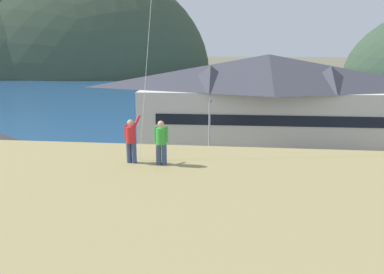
{
  "coord_description": "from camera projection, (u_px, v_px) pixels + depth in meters",
  "views": [
    {
      "loc": [
        3.71,
        -21.22,
        10.98
      ],
      "look_at": [
        0.34,
        9.0,
        3.5
      ],
      "focal_mm": 35.87,
      "sensor_mm": 36.0,
      "label": 1
    }
  ],
  "objects": [
    {
      "name": "ground_plane",
      "position": [
        170.0,
        227.0,
        23.5
      ],
      "size": [
        600.0,
        600.0,
        0.0
      ],
      "primitive_type": "plane",
      "color": "#66604C"
    },
    {
      "name": "parking_lot_pad",
      "position": [
        181.0,
        195.0,
        28.31
      ],
      "size": [
        40.0,
        20.0,
        0.1
      ],
      "primitive_type": "cube",
      "color": "slate",
      "rests_on": "ground"
    },
    {
      "name": "parking_light_pole",
      "position": [
        209.0,
        130.0,
        32.62
      ],
      "size": [
        0.24,
        0.78,
        6.23
      ],
      "color": "#ADADB2",
      "rests_on": "parking_lot_pad"
    },
    {
      "name": "parked_car_back_row_left",
      "position": [
        73.0,
        206.0,
        23.99
      ],
      "size": [
        4.27,
        2.19,
        1.82
      ],
      "color": "navy",
      "rests_on": "parking_lot_pad"
    },
    {
      "name": "wharf_dock",
      "position": [
        202.0,
        118.0,
        55.41
      ],
      "size": [
        3.2,
        12.47,
        0.7
      ],
      "color": "#70604C",
      "rests_on": "ground"
    },
    {
      "name": "moored_boat_wharfside",
      "position": [
        179.0,
        112.0,
        58.29
      ],
      "size": [
        2.93,
        8.1,
        2.16
      ],
      "color": "#23564C",
      "rests_on": "ground"
    },
    {
      "name": "far_hill_east_peak",
      "position": [
        18.0,
        74.0,
        137.48
      ],
      "size": [
        89.34,
        46.33,
        66.68
      ],
      "primitive_type": "ellipsoid",
      "color": "#3D4C38",
      "rests_on": "ground"
    },
    {
      "name": "person_companion",
      "position": [
        161.0,
        141.0,
        14.73
      ],
      "size": [
        0.55,
        0.4,
        1.74
      ],
      "color": "#384770",
      "rests_on": "grassy_hill_foreground"
    },
    {
      "name": "person_kite_flyer",
      "position": [
        131.0,
        139.0,
        14.97
      ],
      "size": [
        0.59,
        0.62,
        1.86
      ],
      "color": "#384770",
      "rests_on": "grassy_hill_foreground"
    },
    {
      "name": "bay_water",
      "position": [
        217.0,
        96.0,
        81.4
      ],
      "size": [
        360.0,
        84.0,
        0.03
      ],
      "primitive_type": "cube",
      "color": "navy",
      "rests_on": "ground"
    },
    {
      "name": "parked_car_mid_row_near",
      "position": [
        148.0,
        169.0,
        30.89
      ],
      "size": [
        4.3,
        2.25,
        1.82
      ],
      "color": "#9EA3A8",
      "rests_on": "parking_lot_pad"
    },
    {
      "name": "far_hill_center_saddle",
      "position": [
        69.0,
        74.0,
        140.53
      ],
      "size": [
        102.91,
        55.23,
        79.56
      ],
      "primitive_type": "ellipsoid",
      "color": "#3D4C38",
      "rests_on": "ground"
    },
    {
      "name": "parked_car_front_row_silver",
      "position": [
        373.0,
        182.0,
        28.16
      ],
      "size": [
        4.3,
        2.25,
        1.82
      ],
      "color": "silver",
      "rests_on": "parking_lot_pad"
    },
    {
      "name": "far_hill_west_ridge",
      "position": [
        18.0,
        74.0,
        140.87
      ],
      "size": [
        110.03,
        46.71,
        93.93
      ],
      "primitive_type": "ellipsoid",
      "color": "#2D3D33",
      "rests_on": "ground"
    },
    {
      "name": "parked_car_corner_spot",
      "position": [
        325.0,
        216.0,
        22.63
      ],
      "size": [
        4.32,
        2.29,
        1.82
      ],
      "color": "#B28923",
      "rests_on": "parking_lot_pad"
    },
    {
      "name": "parked_car_mid_row_center",
      "position": [
        256.0,
        174.0,
        29.7
      ],
      "size": [
        4.29,
        2.24,
        1.82
      ],
      "color": "slate",
      "rests_on": "parking_lot_pad"
    },
    {
      "name": "harbor_lodge",
      "position": [
        267.0,
        97.0,
        42.3
      ],
      "size": [
        29.57,
        9.9,
        9.79
      ],
      "color": "beige",
      "rests_on": "ground"
    }
  ]
}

